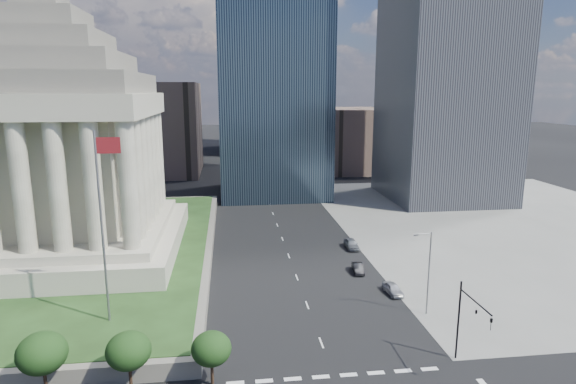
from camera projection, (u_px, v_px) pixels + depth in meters
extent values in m
plane|color=black|center=(264.00, 189.00, 127.61)|extent=(500.00, 500.00, 0.00)
cube|color=slate|center=(513.00, 224.00, 94.32)|extent=(68.00, 90.00, 0.03)
cylinder|color=slate|center=(102.00, 229.00, 48.70)|extent=(0.24, 0.24, 20.00)
cube|color=maroon|center=(108.00, 145.00, 47.09)|extent=(2.40, 0.05, 1.60)
cube|color=black|center=(272.00, 72.00, 116.79)|extent=(26.00, 26.00, 60.00)
cube|color=brown|center=(354.00, 139.00, 158.53)|extent=(20.00, 30.00, 20.00)
cube|color=brown|center=(161.00, 129.00, 150.22)|extent=(24.00, 30.00, 28.00)
cylinder|color=black|center=(458.00, 320.00, 46.25)|extent=(0.18, 0.18, 8.00)
cylinder|color=black|center=(475.00, 302.00, 42.92)|extent=(0.14, 5.50, 0.14)
cube|color=black|center=(491.00, 324.00, 40.41)|extent=(0.30, 0.30, 1.10)
cylinder|color=slate|center=(429.00, 274.00, 55.39)|extent=(0.16, 0.16, 10.00)
cylinder|color=slate|center=(424.00, 234.00, 54.28)|extent=(1.80, 0.12, 0.12)
cube|color=slate|center=(416.00, 235.00, 54.20)|extent=(0.50, 0.22, 0.14)
imported|color=#97999F|center=(393.00, 289.00, 61.85)|extent=(4.18, 2.01, 1.38)
imported|color=black|center=(358.00, 268.00, 69.11)|extent=(1.76, 4.02, 1.29)
imported|color=slate|center=(351.00, 244.00, 79.63)|extent=(1.88, 4.65, 1.58)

